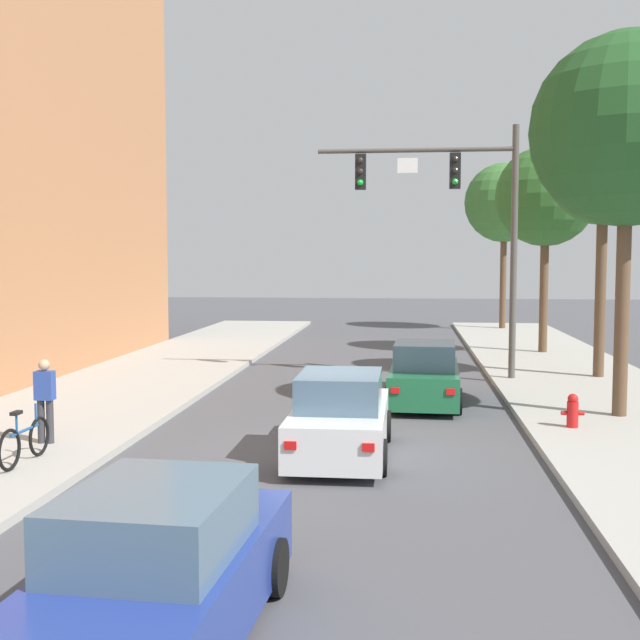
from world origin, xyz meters
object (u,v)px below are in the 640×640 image
(pedestrian_sidewalk_left_walker, at_px, (45,397))
(car_lead_green, at_px, (424,376))
(traffic_signal_mast, at_px, (458,205))
(street_tree_third, at_px, (546,197))
(car_third_blue, at_px, (160,574))
(fire_hydrant, at_px, (573,411))
(bicycle_leaning, at_px, (25,441))
(street_tree_farthest, at_px, (504,203))
(street_tree_second, at_px, (604,170))
(street_tree_nearest, at_px, (627,131))
(car_following_white, at_px, (340,419))

(pedestrian_sidewalk_left_walker, bearing_deg, car_lead_green, 38.08)
(traffic_signal_mast, bearing_deg, car_lead_green, -105.09)
(traffic_signal_mast, bearing_deg, street_tree_third, 62.02)
(car_third_blue, height_order, fire_hydrant, car_third_blue)
(traffic_signal_mast, xyz_separation_m, fire_hydrant, (2.02, -7.04, -4.80))
(pedestrian_sidewalk_left_walker, xyz_separation_m, bicycle_leaning, (0.32, -1.50, -0.52))
(car_third_blue, height_order, street_tree_farthest, street_tree_farthest)
(street_tree_second, bearing_deg, street_tree_nearest, -98.84)
(street_tree_second, height_order, street_tree_third, street_tree_second)
(car_lead_green, height_order, street_tree_second, street_tree_second)
(pedestrian_sidewalk_left_walker, distance_m, fire_hydrant, 10.80)
(car_lead_green, xyz_separation_m, fire_hydrant, (3.05, -3.21, -0.22))
(bicycle_leaning, height_order, street_tree_third, street_tree_third)
(car_lead_green, height_order, street_tree_third, street_tree_third)
(car_lead_green, relative_size, pedestrian_sidewalk_left_walker, 2.62)
(car_following_white, xyz_separation_m, bicycle_leaning, (-5.40, -1.68, -0.18))
(car_lead_green, distance_m, street_tree_farthest, 22.58)
(car_lead_green, relative_size, street_tree_nearest, 0.50)
(car_lead_green, xyz_separation_m, street_tree_third, (4.74, 10.82, 5.33))
(car_lead_green, bearing_deg, street_tree_second, 39.56)
(car_lead_green, distance_m, pedestrian_sidewalk_left_walker, 9.43)
(street_tree_nearest, bearing_deg, street_tree_farthest, 89.85)
(car_following_white, distance_m, bicycle_leaning, 5.66)
(traffic_signal_mast, xyz_separation_m, car_following_white, (-2.73, -9.48, -4.59))
(street_tree_second, relative_size, street_tree_farthest, 0.94)
(bicycle_leaning, distance_m, fire_hydrant, 10.95)
(traffic_signal_mast, bearing_deg, street_tree_farthest, 78.99)
(car_third_blue, relative_size, street_tree_third, 0.55)
(fire_hydrant, bearing_deg, street_tree_second, 73.28)
(car_third_blue, distance_m, bicycle_leaning, 7.32)
(traffic_signal_mast, height_order, car_third_blue, traffic_signal_mast)
(bicycle_leaning, xyz_separation_m, street_tree_nearest, (11.48, 5.54, 6.02))
(car_following_white, distance_m, car_third_blue, 7.67)
(car_following_white, distance_m, fire_hydrant, 5.34)
(street_tree_second, relative_size, street_tree_third, 1.01)
(traffic_signal_mast, distance_m, car_lead_green, 6.07)
(bicycle_leaning, bearing_deg, fire_hydrant, 22.04)
(street_tree_farthest, bearing_deg, street_tree_second, -86.96)
(street_tree_nearest, bearing_deg, car_third_blue, -122.04)
(fire_hydrant, xyz_separation_m, street_tree_farthest, (1.39, 24.56, 6.04))
(bicycle_leaning, bearing_deg, car_third_blue, -53.92)
(car_third_blue, bearing_deg, street_tree_third, 72.61)
(traffic_signal_mast, height_order, pedestrian_sidewalk_left_walker, traffic_signal_mast)
(car_third_blue, bearing_deg, bicycle_leaning, 126.08)
(pedestrian_sidewalk_left_walker, xyz_separation_m, street_tree_third, (12.16, 16.63, 4.99))
(traffic_signal_mast, xyz_separation_m, street_tree_second, (4.31, 0.58, 1.03))
(car_following_white, xyz_separation_m, fire_hydrant, (4.75, 2.43, -0.22))
(car_lead_green, bearing_deg, street_tree_farthest, 78.24)
(car_third_blue, distance_m, street_tree_nearest, 14.72)
(street_tree_second, bearing_deg, traffic_signal_mast, -172.35)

